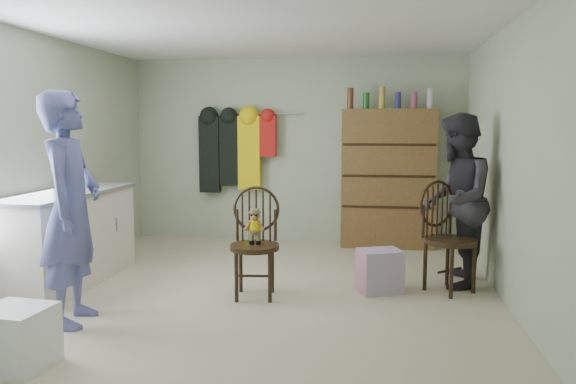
% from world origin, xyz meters
% --- Properties ---
extents(ground_plane, '(5.00, 5.00, 0.00)m').
position_xyz_m(ground_plane, '(0.00, 0.00, 0.00)').
color(ground_plane, beige).
rests_on(ground_plane, ground).
extents(room_walls, '(5.00, 5.00, 5.00)m').
position_xyz_m(room_walls, '(0.00, 0.53, 1.58)').
color(room_walls, '#B3BE9F').
rests_on(room_walls, ground).
extents(counter, '(0.64, 1.86, 0.94)m').
position_xyz_m(counter, '(-1.95, 0.00, 0.47)').
color(counter, silver).
rests_on(counter, ground).
extents(plastic_tub, '(0.45, 0.44, 0.40)m').
position_xyz_m(plastic_tub, '(-1.24, -1.88, 0.20)').
color(plastic_tub, white).
rests_on(plastic_tub, ground).
extents(chair_front, '(0.50, 0.50, 1.02)m').
position_xyz_m(chair_front, '(-0.01, -0.09, 0.57)').
color(chair_front, '#382413').
rests_on(chair_front, ground).
extents(chair_far, '(0.67, 0.67, 1.06)m').
position_xyz_m(chair_far, '(1.76, 0.36, 0.57)').
color(chair_far, '#382413').
rests_on(chair_far, ground).
extents(striped_bag, '(0.47, 0.42, 0.41)m').
position_xyz_m(striped_bag, '(1.14, 0.20, 0.21)').
color(striped_bag, pink).
rests_on(striped_bag, ground).
extents(person_left, '(0.56, 0.75, 1.86)m').
position_xyz_m(person_left, '(-1.31, -1.01, 0.93)').
color(person_left, '#565B9D').
rests_on(person_left, ground).
extents(person_right, '(0.77, 0.93, 1.71)m').
position_xyz_m(person_right, '(1.87, 0.55, 0.86)').
color(person_right, '#2D2B33').
rests_on(person_right, ground).
extents(dresser, '(1.20, 0.39, 2.08)m').
position_xyz_m(dresser, '(1.25, 2.30, 0.91)').
color(dresser, brown).
rests_on(dresser, ground).
extents(coat_rack, '(1.42, 0.12, 1.09)m').
position_xyz_m(coat_rack, '(-0.83, 2.38, 1.25)').
color(coat_rack, '#99999E').
rests_on(coat_rack, ground).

